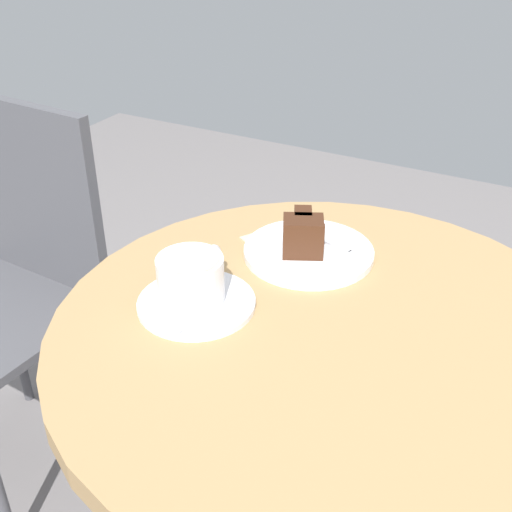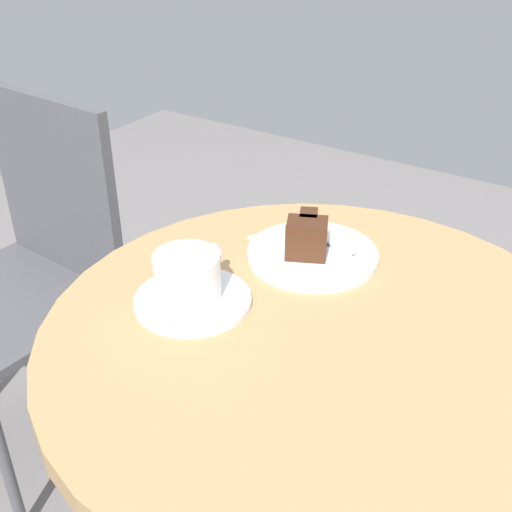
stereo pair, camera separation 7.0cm
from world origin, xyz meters
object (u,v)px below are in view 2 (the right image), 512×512
at_px(teaspoon, 189,318).
at_px(cafe_chair, 31,260).
at_px(cake_slice, 307,236).
at_px(napkin, 301,247).
at_px(cake_plate, 313,254).
at_px(fork, 344,252).
at_px(coffee_cup, 188,275).
at_px(saucer, 193,300).

xyz_separation_m(teaspoon, cafe_chair, (0.19, 0.59, -0.20)).
distance_m(teaspoon, cafe_chair, 0.65).
relative_size(cake_slice, napkin, 0.53).
relative_size(cake_plate, fork, 1.42).
xyz_separation_m(teaspoon, cake_slice, (0.24, -0.05, 0.03)).
bearing_deg(teaspoon, coffee_cup, -112.79).
bearing_deg(napkin, cafe_chair, 96.83).
distance_m(fork, napkin, 0.07).
height_order(cake_plate, fork, fork).
bearing_deg(cake_plate, coffee_cup, 156.13).
xyz_separation_m(coffee_cup, napkin, (0.22, -0.06, -0.04)).
bearing_deg(coffee_cup, cafe_chair, 75.52).
relative_size(saucer, coffee_cup, 1.32).
distance_m(saucer, cake_plate, 0.22).
height_order(saucer, cake_plate, cake_plate).
bearing_deg(fork, cake_plate, -136.86).
distance_m(saucer, cafe_chair, 0.61).
height_order(coffee_cup, napkin, coffee_cup).
height_order(saucer, fork, fork).
bearing_deg(napkin, fork, -86.74).
xyz_separation_m(coffee_cup, fork, (0.22, -0.13, -0.03)).
height_order(teaspoon, cake_slice, cake_slice).
relative_size(cake_plate, napkin, 1.15).
relative_size(teaspoon, napkin, 0.56).
xyz_separation_m(coffee_cup, cake_plate, (0.20, -0.09, -0.04)).
height_order(cake_slice, cafe_chair, cafe_chair).
height_order(fork, napkin, fork).
distance_m(cake_plate, cafe_chair, 0.68).
height_order(coffee_cup, cake_slice, coffee_cup).
xyz_separation_m(cake_plate, cake_slice, (-0.01, 0.01, 0.03)).
height_order(coffee_cup, teaspoon, coffee_cup).
distance_m(coffee_cup, cake_plate, 0.22).
bearing_deg(coffee_cup, cake_slice, -22.81).
bearing_deg(napkin, coffee_cup, 164.92).
distance_m(fork, cafe_chair, 0.72).
relative_size(napkin, cafe_chair, 0.22).
relative_size(saucer, teaspoon, 1.64).
bearing_deg(cake_slice, cafe_chair, 94.36).
relative_size(coffee_cup, cake_plate, 0.61).
height_order(cake_plate, cake_slice, cake_slice).
bearing_deg(fork, saucer, -102.74).
bearing_deg(cafe_chair, cake_slice, 7.88).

